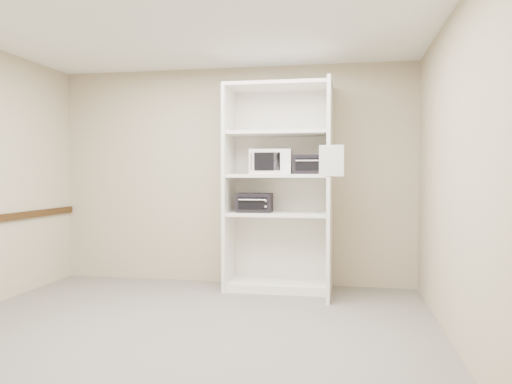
% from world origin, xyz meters
% --- Properties ---
extents(floor, '(4.50, 4.00, 0.01)m').
position_xyz_m(floor, '(0.00, 0.00, 0.00)').
color(floor, '#6C645D').
rests_on(floor, ground).
extents(ceiling, '(4.50, 4.00, 0.01)m').
position_xyz_m(ceiling, '(0.00, 0.00, 2.70)').
color(ceiling, white).
extents(wall_back, '(4.50, 0.02, 2.70)m').
position_xyz_m(wall_back, '(0.00, 2.00, 1.35)').
color(wall_back, tan).
rests_on(wall_back, ground).
extents(wall_front, '(4.50, 0.02, 2.70)m').
position_xyz_m(wall_front, '(0.00, -2.00, 1.35)').
color(wall_front, tan).
rests_on(wall_front, ground).
extents(wall_right, '(0.02, 4.00, 2.70)m').
position_xyz_m(wall_right, '(2.25, 0.00, 1.35)').
color(wall_right, tan).
rests_on(wall_right, ground).
extents(shelving_unit, '(1.24, 0.92, 2.42)m').
position_xyz_m(shelving_unit, '(0.67, 1.70, 1.13)').
color(shelving_unit, white).
rests_on(shelving_unit, floor).
extents(microwave, '(0.51, 0.41, 0.29)m').
position_xyz_m(microwave, '(0.52, 1.75, 1.52)').
color(microwave, white).
rests_on(microwave, shelving_unit).
extents(toaster_oven_upper, '(0.40, 0.30, 0.22)m').
position_xyz_m(toaster_oven_upper, '(0.99, 1.72, 1.48)').
color(toaster_oven_upper, black).
rests_on(toaster_oven_upper, shelving_unit).
extents(toaster_oven_lower, '(0.41, 0.32, 0.23)m').
position_xyz_m(toaster_oven_lower, '(0.34, 1.65, 1.03)').
color(toaster_oven_lower, black).
rests_on(toaster_oven_lower, shelving_unit).
extents(paper_sign, '(0.25, 0.02, 0.32)m').
position_xyz_m(paper_sign, '(1.25, 1.07, 1.51)').
color(paper_sign, white).
rests_on(paper_sign, shelving_unit).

